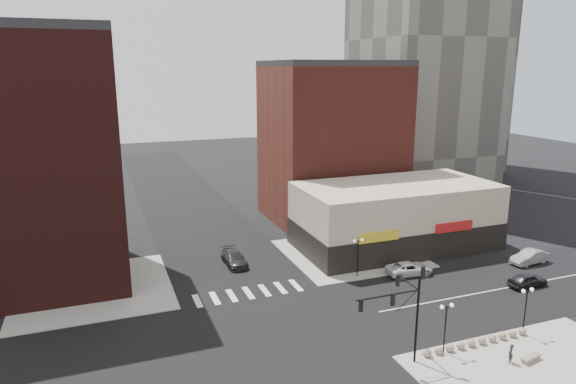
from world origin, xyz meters
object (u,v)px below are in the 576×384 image
street_lamp_se_b (527,300)px  white_suv (409,269)px  street_lamp_se_a (446,316)px  dark_sedan_north (234,258)px  dark_sedan_east (528,280)px  pedestrian (511,354)px  traffic_signal (404,303)px  street_lamp_ne (358,248)px  silver_sedan (529,257)px  stone_bench (531,358)px

street_lamp_se_b → white_suv: street_lamp_se_b is taller
street_lamp_se_a → dark_sedan_north: size_ratio=0.79×
street_lamp_se_a → dark_sedan_east: 17.95m
dark_sedan_north → street_lamp_se_a: bearing=-67.6°
street_lamp_se_b → dark_sedan_north: 30.41m
pedestrian → traffic_signal: bearing=-59.8°
traffic_signal → pedestrian: traffic_signal is taller
street_lamp_ne → white_suv: 6.28m
traffic_signal → silver_sedan: bearing=26.0°
street_lamp_se_b → stone_bench: bearing=-127.0°
street_lamp_ne → silver_sedan: (20.24, -3.62, -2.51)m
dark_sedan_north → white_suv: bearing=-30.4°
street_lamp_se_b → silver_sedan: street_lamp_se_b is taller
street_lamp_ne → white_suv: size_ratio=0.81×
dark_sedan_north → dark_sedan_east: bearing=-32.9°
traffic_signal → silver_sedan: (25.00, 12.21, -4.18)m
traffic_signal → white_suv: (10.29, 14.33, -4.25)m
street_lamp_ne → pedestrian: 19.28m
dark_sedan_north → silver_sedan: bearing=-21.2°
white_suv → pedestrian: size_ratio=3.29×
traffic_signal → stone_bench: (9.28, -3.47, -4.61)m
silver_sedan → dark_sedan_north: 33.74m
white_suv → stone_bench: white_suv is taller
traffic_signal → dark_sedan_east: traffic_signal is taller
stone_bench → street_lamp_se_a: bearing=137.9°
street_lamp_se_a → street_lamp_se_b: (8.00, 0.00, 0.00)m
pedestrian → white_suv: bearing=-136.4°
street_lamp_se_b → silver_sedan: bearing=43.1°
street_lamp_se_a → street_lamp_se_b: 8.00m
street_lamp_ne → pedestrian: street_lamp_ne is taller
white_suv → dark_sedan_north: (-16.94, 9.57, 0.05)m
street_lamp_se_b → stone_bench: (-2.49, -3.30, -2.94)m
white_suv → dark_sedan_north: 19.46m
street_lamp_se_b → white_suv: (-1.48, 14.50, -2.58)m
silver_sedan → stone_bench: 22.21m
silver_sedan → pedestrian: 23.16m
dark_sedan_east → dark_sedan_north: dark_sedan_north is taller
silver_sedan → pedestrian: size_ratio=3.07×
street_lamp_se_a → stone_bench: street_lamp_se_a is taller
street_lamp_ne → dark_sedan_north: size_ratio=0.79×
street_lamp_se_a → white_suv: street_lamp_se_a is taller
street_lamp_ne → stone_bench: street_lamp_ne is taller
street_lamp_ne → pedestrian: size_ratio=2.68×
street_lamp_se_a → dark_sedan_east: (16.09, 7.53, -2.57)m
pedestrian → stone_bench: bearing=129.5°
dark_sedan_north → street_lamp_se_b: bearing=-53.5°
street_lamp_se_a → street_lamp_ne: same height
traffic_signal → dark_sedan_east: (19.85, 7.36, -4.24)m
white_suv → street_lamp_se_a: bearing=159.5°
street_lamp_ne → dark_sedan_east: street_lamp_ne is taller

